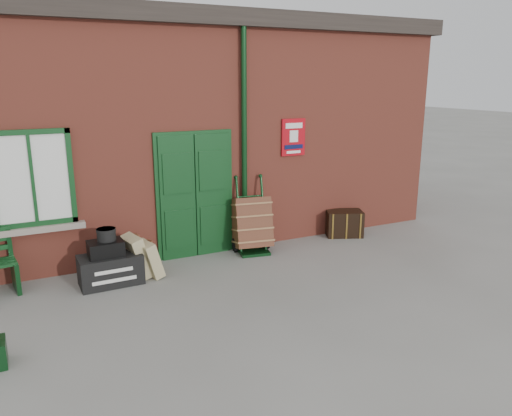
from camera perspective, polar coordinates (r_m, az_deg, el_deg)
ground at (r=8.08m, az=-1.25°, el=-8.24°), size 80.00×80.00×0.00m
station_building at (r=10.76m, az=-9.25°, el=9.23°), size 10.30×4.30×4.36m
houdini_trunk at (r=8.18m, az=-16.27°, el=-6.77°), size 0.96×0.54×0.47m
strongbox at (r=8.05m, az=-16.80°, el=-4.45°), size 0.53×0.39×0.24m
hatbox at (r=8.02m, az=-16.74°, el=-2.91°), size 0.29×0.29×0.19m
suitcase_back at (r=8.31m, az=-13.45°, el=-5.34°), size 0.47×0.56×0.71m
suitcase_front at (r=8.27m, az=-12.05°, el=-5.72°), size 0.42×0.50×0.61m
porter_trolley at (r=9.22m, az=-0.51°, el=-1.78°), size 0.78×0.82×1.38m
dark_trunk at (r=10.37m, az=10.02°, el=-1.72°), size 0.85×0.71×0.52m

